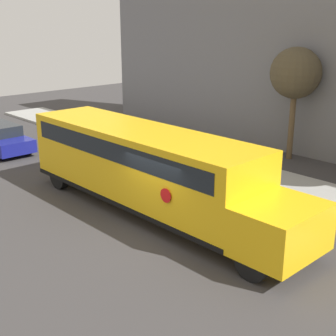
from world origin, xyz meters
The scene contains 5 objects.
ground_plane centered at (0.00, 0.00, 0.00)m, with size 60.00×60.00×0.00m, color #3A3838.
sidewalk_strip centered at (0.00, 6.50, 0.07)m, with size 44.00×3.00×0.15m.
school_bus centered at (-1.65, 0.93, 1.68)m, with size 11.74×2.57×2.89m.
parked_car centered at (-12.77, 0.53, 0.69)m, with size 4.19×1.82×1.39m.
tree_far_sidewalk centered at (-1.89, 10.21, 4.07)m, with size 2.38×2.38×5.31m.
Camera 1 is at (10.01, -9.09, 6.48)m, focal length 50.00 mm.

